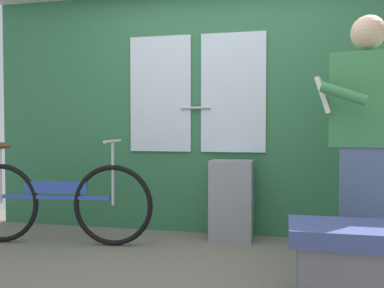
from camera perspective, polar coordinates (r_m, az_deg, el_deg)
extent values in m
cube|color=#666056|center=(2.92, -0.53, -18.13)|extent=(5.54, 4.07, 0.04)
cube|color=#2D6B42|center=(3.96, 3.55, 4.28)|extent=(4.54, 0.08, 2.28)
cube|color=silver|center=(4.04, -4.34, 6.82)|extent=(0.60, 0.02, 1.10)
cube|color=silver|center=(3.90, 5.63, 6.99)|extent=(0.60, 0.02, 1.10)
cylinder|color=#B2B2B7|center=(3.93, 0.49, 4.96)|extent=(0.28, 0.02, 0.02)
torus|color=black|center=(3.62, -10.74, -8.22)|extent=(0.69, 0.12, 0.69)
torus|color=black|center=(4.03, -24.65, -7.33)|extent=(0.69, 0.12, 0.69)
cube|color=#2D4CB2|center=(3.79, -18.08, -6.91)|extent=(0.95, 0.14, 0.03)
cube|color=#2D4CB2|center=(3.78, -18.10, -5.65)|extent=(0.55, 0.09, 0.10)
cylinder|color=#B7B7BC|center=(3.99, -24.70, -3.78)|extent=(0.02, 0.02, 0.50)
ellipsoid|color=brown|center=(3.98, -24.76, -0.19)|extent=(0.21, 0.11, 0.06)
cylinder|color=#B7B7BC|center=(3.58, -10.77, -3.96)|extent=(0.02, 0.02, 0.54)
cylinder|color=#B7B7BC|center=(3.57, -10.80, 0.37)|extent=(0.07, 0.44, 0.02)
cube|color=slate|center=(3.17, 22.61, -8.20)|extent=(0.37, 0.24, 0.86)
cube|color=#387F47|center=(3.13, 22.81, 5.55)|extent=(0.51, 0.29, 0.65)
sphere|color=tan|center=(3.19, 22.93, 13.83)|extent=(0.23, 0.23, 0.23)
cube|color=silver|center=(3.14, 17.68, 6.19)|extent=(0.17, 0.35, 0.26)
cylinder|color=#387F47|center=(2.92, 20.01, 6.49)|extent=(0.31, 0.13, 0.17)
cylinder|color=#387F47|center=(3.35, 20.44, 5.89)|extent=(0.31, 0.13, 0.17)
cube|color=gray|center=(3.77, 5.41, -7.62)|extent=(0.37, 0.28, 0.71)
cube|color=#3D477F|center=(2.55, 21.09, -11.39)|extent=(0.70, 0.44, 0.10)
cube|color=slate|center=(2.62, 21.02, -16.19)|extent=(0.60, 0.36, 0.35)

